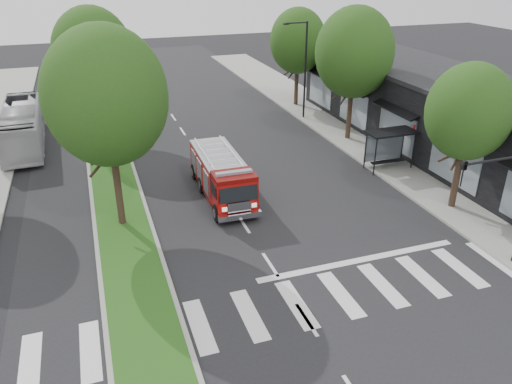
% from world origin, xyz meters
% --- Properties ---
extents(ground, '(140.00, 140.00, 0.00)m').
position_xyz_m(ground, '(0.00, 0.00, 0.00)').
color(ground, black).
rests_on(ground, ground).
extents(sidewalk_right, '(5.00, 80.00, 0.15)m').
position_xyz_m(sidewalk_right, '(12.50, 10.00, 0.07)').
color(sidewalk_right, gray).
rests_on(sidewalk_right, ground).
extents(median, '(3.00, 50.00, 0.15)m').
position_xyz_m(median, '(-6.00, 18.00, 0.08)').
color(median, gray).
rests_on(median, ground).
extents(storefront_row, '(8.00, 30.00, 5.00)m').
position_xyz_m(storefront_row, '(17.00, 10.00, 2.50)').
color(storefront_row, black).
rests_on(storefront_row, ground).
extents(bus_shelter, '(3.20, 1.60, 2.61)m').
position_xyz_m(bus_shelter, '(11.20, 8.15, 2.04)').
color(bus_shelter, black).
rests_on(bus_shelter, ground).
extents(tree_right_near, '(4.40, 4.40, 8.05)m').
position_xyz_m(tree_right_near, '(11.50, 2.00, 5.51)').
color(tree_right_near, black).
rests_on(tree_right_near, ground).
extents(tree_right_mid, '(5.60, 5.60, 9.72)m').
position_xyz_m(tree_right_mid, '(11.50, 14.00, 6.49)').
color(tree_right_mid, black).
rests_on(tree_right_mid, ground).
extents(tree_right_far, '(5.00, 5.00, 8.73)m').
position_xyz_m(tree_right_far, '(11.50, 24.00, 5.84)').
color(tree_right_far, black).
rests_on(tree_right_far, ground).
extents(tree_median_near, '(5.80, 5.80, 10.16)m').
position_xyz_m(tree_median_near, '(-6.00, 6.00, 6.81)').
color(tree_median_near, black).
rests_on(tree_median_near, ground).
extents(tree_median_far, '(5.60, 5.60, 9.72)m').
position_xyz_m(tree_median_far, '(-6.00, 20.00, 6.49)').
color(tree_median_far, black).
rests_on(tree_median_far, ground).
extents(streetlight_right_far, '(2.11, 0.20, 8.00)m').
position_xyz_m(streetlight_right_far, '(10.35, 20.00, 4.48)').
color(streetlight_right_far, black).
rests_on(streetlight_right_far, ground).
extents(fire_engine, '(2.45, 7.64, 2.64)m').
position_xyz_m(fire_engine, '(-0.14, 7.69, 1.26)').
color(fire_engine, '#5E0705').
rests_on(fire_engine, ground).
extents(city_bus, '(2.87, 10.88, 3.01)m').
position_xyz_m(city_bus, '(-11.55, 20.47, 1.51)').
color(city_bus, '#B7B6BB').
rests_on(city_bus, ground).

